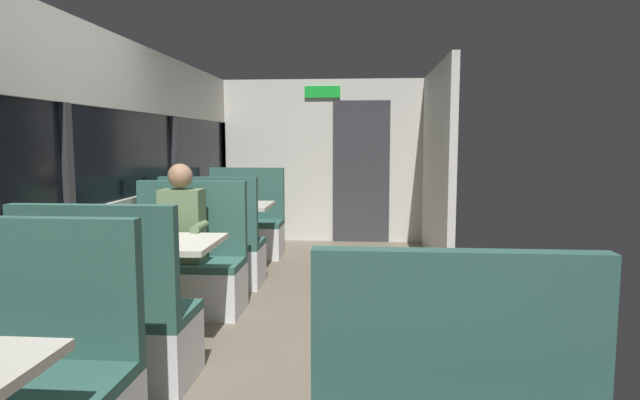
# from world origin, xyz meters

# --- Properties ---
(ground_plane) EXTENTS (3.30, 9.20, 0.02)m
(ground_plane) POSITION_xyz_m (0.00, 0.00, -0.01)
(ground_plane) COLOR #665B4C
(carriage_window_panel_left) EXTENTS (0.09, 8.48, 2.30)m
(carriage_window_panel_left) POSITION_xyz_m (-1.45, 0.00, 1.11)
(carriage_window_panel_left) COLOR beige
(carriage_window_panel_left) RESTS_ON ground_plane
(carriage_end_bulkhead) EXTENTS (2.90, 0.11, 2.30)m
(carriage_end_bulkhead) POSITION_xyz_m (0.06, 4.19, 1.14)
(carriage_end_bulkhead) COLOR beige
(carriage_end_bulkhead) RESTS_ON ground_plane
(carriage_aisle_panel_right) EXTENTS (0.08, 2.40, 2.30)m
(carriage_aisle_panel_right) POSITION_xyz_m (1.45, 3.00, 1.15)
(carriage_aisle_panel_right) COLOR beige
(carriage_aisle_panel_right) RESTS_ON ground_plane
(bench_near_window_facing_entry) EXTENTS (0.95, 0.50, 1.10)m
(bench_near_window_facing_entry) POSITION_xyz_m (-0.89, -1.39, 0.33)
(bench_near_window_facing_entry) COLOR silver
(bench_near_window_facing_entry) RESTS_ON ground_plane
(dining_table_mid_window) EXTENTS (0.90, 0.70, 0.74)m
(dining_table_mid_window) POSITION_xyz_m (-0.89, 0.14, 0.64)
(dining_table_mid_window) COLOR #9E9EA3
(dining_table_mid_window) RESTS_ON ground_plane
(bench_mid_window_facing_end) EXTENTS (0.95, 0.50, 1.10)m
(bench_mid_window_facing_end) POSITION_xyz_m (-0.89, -0.56, 0.33)
(bench_mid_window_facing_end) COLOR silver
(bench_mid_window_facing_end) RESTS_ON ground_plane
(bench_mid_window_facing_entry) EXTENTS (0.95, 0.50, 1.10)m
(bench_mid_window_facing_entry) POSITION_xyz_m (-0.89, 0.84, 0.33)
(bench_mid_window_facing_entry) COLOR silver
(bench_mid_window_facing_entry) RESTS_ON ground_plane
(dining_table_far_window) EXTENTS (0.90, 0.70, 0.74)m
(dining_table_far_window) POSITION_xyz_m (-0.89, 2.37, 0.64)
(dining_table_far_window) COLOR #9E9EA3
(dining_table_far_window) RESTS_ON ground_plane
(bench_far_window_facing_end) EXTENTS (0.95, 0.50, 1.10)m
(bench_far_window_facing_end) POSITION_xyz_m (-0.89, 1.67, 0.33)
(bench_far_window_facing_end) COLOR silver
(bench_far_window_facing_end) RESTS_ON ground_plane
(bench_far_window_facing_entry) EXTENTS (0.95, 0.50, 1.10)m
(bench_far_window_facing_entry) POSITION_xyz_m (-0.89, 3.07, 0.33)
(bench_far_window_facing_entry) COLOR silver
(bench_far_window_facing_entry) RESTS_ON ground_plane
(seated_passenger) EXTENTS (0.47, 0.55, 1.26)m
(seated_passenger) POSITION_xyz_m (-0.89, 0.77, 0.54)
(seated_passenger) COLOR #26262D
(seated_passenger) RESTS_ON ground_plane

